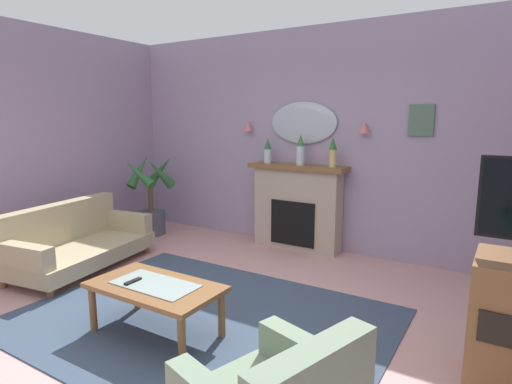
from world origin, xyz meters
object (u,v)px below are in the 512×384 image
(tv_remote, at_px, (133,282))
(coffee_table, at_px, (155,291))
(floral_couch, at_px, (75,241))
(potted_plant_tall_palm, at_px, (151,199))
(fireplace, at_px, (297,208))
(mantel_vase_left, at_px, (301,150))
(wall_sconce_right, at_px, (364,128))
(framed_picture, at_px, (421,120))
(mantel_vase_centre, at_px, (333,151))
(wall_mirror, at_px, (303,123))
(wall_sconce_left, at_px, (248,126))
(mantel_vase_right, at_px, (268,151))

(tv_remote, bearing_deg, coffee_table, 21.52)
(floral_couch, height_order, potted_plant_tall_palm, potted_plant_tall_palm)
(fireplace, distance_m, mantel_vase_left, 0.79)
(wall_sconce_right, bearing_deg, framed_picture, 5.27)
(mantel_vase_centre, distance_m, wall_mirror, 0.63)
(mantel_vase_left, height_order, mantel_vase_centre, mantel_vase_left)
(mantel_vase_centre, relative_size, floral_couch, 0.21)
(coffee_table, bearing_deg, floral_couch, 161.70)
(mantel_vase_left, xyz_separation_m, wall_sconce_right, (0.80, 0.12, 0.31))
(wall_mirror, relative_size, tv_remote, 6.00)
(wall_sconce_right, relative_size, coffee_table, 0.13)
(wall_mirror, height_order, tv_remote, wall_mirror)
(mantel_vase_centre, distance_m, wall_sconce_left, 1.39)
(mantel_vase_left, distance_m, wall_mirror, 0.40)
(mantel_vase_right, height_order, floral_couch, mantel_vase_right)
(fireplace, xyz_separation_m, wall_sconce_left, (-0.85, 0.09, 1.09))
(framed_picture, distance_m, tv_remote, 3.61)
(potted_plant_tall_palm, bearing_deg, coffee_table, -43.98)
(wall_mirror, bearing_deg, floral_couch, -131.20)
(framed_picture, bearing_deg, potted_plant_tall_palm, -169.65)
(mantel_vase_centre, relative_size, wall_sconce_right, 2.74)
(fireplace, distance_m, coffee_table, 2.73)
(wall_mirror, relative_size, wall_sconce_right, 6.86)
(wall_sconce_right, bearing_deg, potted_plant_tall_palm, -168.59)
(wall_sconce_left, distance_m, potted_plant_tall_palm, 1.87)
(fireplace, bearing_deg, wall_sconce_right, 6.16)
(wall_sconce_left, xyz_separation_m, potted_plant_tall_palm, (-1.37, -0.62, -1.11))
(mantel_vase_centre, bearing_deg, mantel_vase_left, 180.00)
(wall_sconce_left, bearing_deg, floral_couch, -116.66)
(tv_remote, bearing_deg, mantel_vase_right, 96.71)
(mantel_vase_right, relative_size, mantel_vase_left, 0.85)
(potted_plant_tall_palm, bearing_deg, wall_sconce_left, 24.31)
(mantel_vase_left, relative_size, potted_plant_tall_palm, 0.33)
(wall_sconce_left, height_order, floral_couch, wall_sconce_left)
(fireplace, height_order, mantel_vase_right, mantel_vase_right)
(wall_sconce_left, height_order, potted_plant_tall_palm, wall_sconce_left)
(wall_mirror, relative_size, wall_sconce_left, 6.86)
(mantel_vase_left, height_order, coffee_table, mantel_vase_left)
(coffee_table, relative_size, tv_remote, 6.88)
(wall_mirror, height_order, wall_sconce_left, wall_mirror)
(fireplace, xyz_separation_m, tv_remote, (-0.12, -2.80, -0.12))
(wall_mirror, xyz_separation_m, floral_couch, (-1.93, -2.21, -1.39))
(mantel_vase_centre, xyz_separation_m, tv_remote, (-0.62, -2.77, -0.91))
(coffee_table, bearing_deg, fireplace, 91.14)
(floral_couch, bearing_deg, wall_mirror, 48.80)
(mantel_vase_left, relative_size, wall_sconce_left, 2.93)
(fireplace, distance_m, wall_sconce_left, 1.38)
(mantel_vase_centre, xyz_separation_m, wall_sconce_left, (-1.35, 0.12, 0.30))
(mantel_vase_left, xyz_separation_m, coffee_table, (0.00, -2.70, -0.97))
(framed_picture, relative_size, potted_plant_tall_palm, 0.29)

